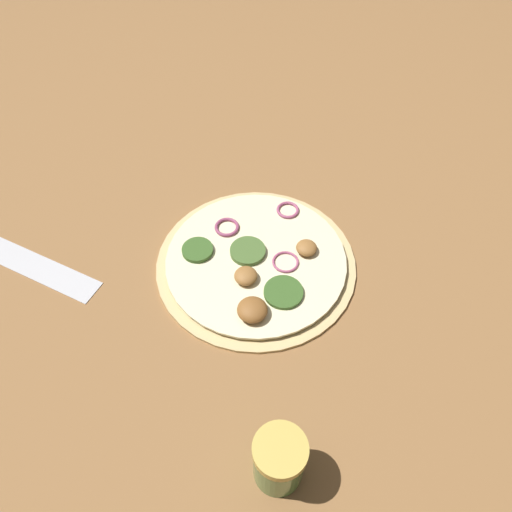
% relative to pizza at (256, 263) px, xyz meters
% --- Properties ---
extents(ground_plane, '(3.00, 3.00, 0.00)m').
position_rel_pizza_xyz_m(ground_plane, '(-0.00, 0.00, -0.01)').
color(ground_plane, olive).
extents(pizza, '(0.28, 0.28, 0.03)m').
position_rel_pizza_xyz_m(pizza, '(0.00, 0.00, 0.00)').
color(pizza, '#D6B77A').
rests_on(pizza, ground_plane).
extents(spice_jar, '(0.06, 0.06, 0.08)m').
position_rel_pizza_xyz_m(spice_jar, '(0.12, -0.25, 0.03)').
color(spice_jar, '#4C7F42').
rests_on(spice_jar, ground_plane).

